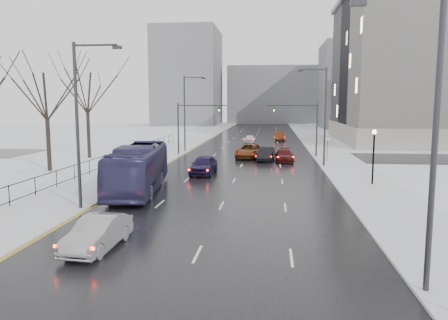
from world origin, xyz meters
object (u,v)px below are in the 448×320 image
(sedan_center_near, at_px, (204,165))
(sedan_right_far, at_px, (284,156))
(streetlight_l_far, at_px, (186,110))
(sedan_right_near, at_px, (266,154))
(bus, at_px, (139,168))
(tree_park_d, at_px, (50,172))
(lamppost_r_mid, at_px, (374,149))
(streetlight_r_near, at_px, (428,130))
(streetlight_l_near, at_px, (81,118))
(mast_signal_right, at_px, (308,123))
(sedan_right_cross, at_px, (250,151))
(sedan_center_far, at_px, (250,139))
(tree_park_e, at_px, (90,159))
(sedan_right_distant, at_px, (280,136))
(no_uturn_sign, at_px, (328,141))
(streetlight_r_mid, at_px, (323,112))
(mast_signal_left, at_px, (187,123))
(sedan_left_near, at_px, (98,233))

(sedan_center_near, xyz_separation_m, sedan_right_far, (7.53, 9.55, -0.18))
(streetlight_l_far, height_order, sedan_right_near, streetlight_l_far)
(bus, bearing_deg, tree_park_d, 136.88)
(streetlight_l_far, relative_size, lamppost_r_mid, 2.34)
(streetlight_r_near, distance_m, streetlight_l_near, 19.15)
(mast_signal_right, height_order, bus, mast_signal_right)
(sedan_right_near, bearing_deg, streetlight_l_near, -107.64)
(sedan_center_near, xyz_separation_m, sedan_right_cross, (3.53, 12.35, -0.03))
(streetlight_l_far, xyz_separation_m, sedan_center_near, (5.13, -18.03, -4.72))
(sedan_center_far, bearing_deg, sedan_center_near, -93.29)
(streetlight_l_near, xyz_separation_m, sedan_center_far, (7.67, 45.81, -4.92))
(sedan_right_far, bearing_deg, sedan_right_near, 164.48)
(bus, bearing_deg, streetlight_l_far, 86.16)
(sedan_right_cross, bearing_deg, lamppost_r_mid, -50.17)
(sedan_center_near, height_order, sedan_right_near, sedan_center_near)
(tree_park_e, height_order, sedan_right_distant, tree_park_e)
(sedan_right_near, bearing_deg, tree_park_e, -173.73)
(tree_park_d, xyz_separation_m, mast_signal_right, (25.13, 14.00, 4.11))
(bus, distance_m, sedan_right_near, 20.25)
(streetlight_l_far, xyz_separation_m, sedan_right_distant, (12.67, 18.53, -4.84))
(streetlight_l_far, distance_m, no_uturn_sign, 19.41)
(streetlight_r_near, xyz_separation_m, sedan_center_near, (-11.20, 23.97, -4.72))
(streetlight_r_mid, bearing_deg, sedan_right_far, 136.25)
(streetlight_r_mid, relative_size, bus, 0.82)
(tree_park_d, bearing_deg, streetlight_l_near, -55.47)
(mast_signal_left, bearing_deg, streetlight_r_near, -67.82)
(streetlight_r_near, xyz_separation_m, sedan_right_far, (-3.67, 33.51, -4.90))
(streetlight_l_far, distance_m, sedan_left_near, 39.29)
(no_uturn_sign, distance_m, sedan_right_near, 6.89)
(sedan_right_far, bearing_deg, mast_signal_left, 157.02)
(mast_signal_right, bearing_deg, streetlight_l_near, -118.96)
(streetlight_r_near, height_order, mast_signal_left, streetlight_r_near)
(sedan_right_near, bearing_deg, streetlight_r_mid, -28.75)
(streetlight_r_near, height_order, sedan_right_distant, streetlight_r_near)
(mast_signal_left, xyz_separation_m, sedan_right_cross, (7.83, -1.68, -3.25))
(lamppost_r_mid, height_order, bus, lamppost_r_mid)
(mast_signal_right, xyz_separation_m, sedan_right_near, (-4.85, -4.01, -3.30))
(streetlight_l_far, relative_size, sedan_center_far, 2.58)
(sedan_center_near, distance_m, sedan_right_far, 12.16)
(mast_signal_left, bearing_deg, streetlight_r_mid, -27.31)
(streetlight_l_near, distance_m, streetlight_l_far, 32.00)
(streetlight_l_near, bearing_deg, streetlight_r_near, -31.48)
(tree_park_d, relative_size, no_uturn_sign, 4.63)
(bus, bearing_deg, sedan_left_near, -88.03)
(tree_park_e, xyz_separation_m, sedan_right_near, (20.68, -0.01, 0.80))
(mast_signal_right, distance_m, sedan_right_far, 6.29)
(tree_park_e, bearing_deg, mast_signal_left, 20.19)
(tree_park_e, height_order, mast_signal_left, tree_park_e)
(tree_park_d, relative_size, bus, 1.03)
(sedan_center_near, relative_size, sedan_right_distant, 1.11)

